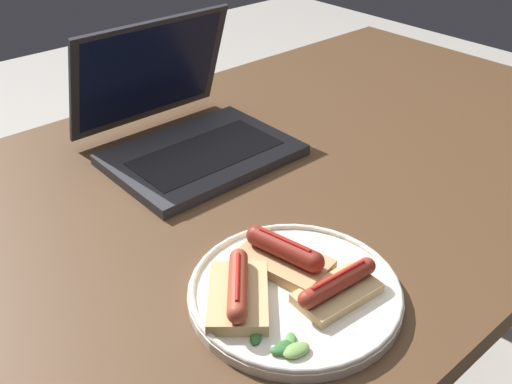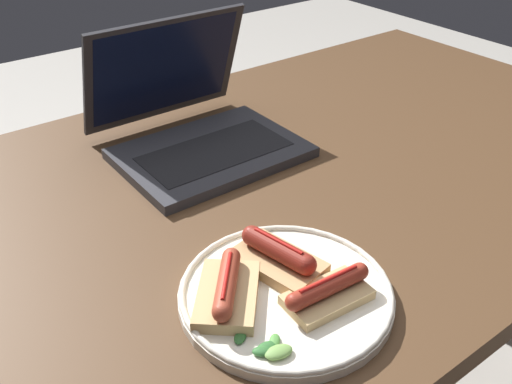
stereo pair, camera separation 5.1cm
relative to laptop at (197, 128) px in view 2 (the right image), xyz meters
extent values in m
cube|color=#4C331E|center=(0.09, -0.16, -0.06)|extent=(1.50, 0.86, 0.04)
cylinder|color=#4C331E|center=(0.75, 0.18, -0.43)|extent=(0.06, 0.06, 0.70)
cube|color=#2D2D33|center=(0.00, -0.04, -0.03)|extent=(0.31, 0.22, 0.02)
cube|color=black|center=(0.00, -0.06, -0.02)|extent=(0.25, 0.12, 0.00)
cube|color=#2D2D33|center=(0.00, 0.11, 0.08)|extent=(0.31, 0.08, 0.20)
cube|color=#0C1433|center=(0.00, 0.10, 0.08)|extent=(0.28, 0.06, 0.18)
cylinder|color=silver|center=(-0.12, -0.40, -0.03)|extent=(0.26, 0.26, 0.01)
torus|color=silver|center=(-0.12, -0.40, -0.03)|extent=(0.26, 0.26, 0.01)
cube|color=tan|center=(-0.09, -0.44, -0.02)|extent=(0.11, 0.06, 0.01)
cylinder|color=maroon|center=(-0.09, -0.44, 0.00)|extent=(0.10, 0.03, 0.02)
sphere|color=maroon|center=(-0.05, -0.44, 0.00)|extent=(0.02, 0.02, 0.02)
sphere|color=maroon|center=(-0.14, -0.44, 0.00)|extent=(0.02, 0.02, 0.02)
cylinder|color=red|center=(-0.09, -0.44, 0.01)|extent=(0.08, 0.01, 0.01)
cube|color=tan|center=(-0.19, -0.37, -0.02)|extent=(0.13, 0.13, 0.02)
cylinder|color=#9E3D28|center=(-0.19, -0.37, 0.00)|extent=(0.08, 0.09, 0.02)
sphere|color=#9E3D28|center=(-0.16, -0.33, 0.00)|extent=(0.02, 0.02, 0.02)
sphere|color=#9E3D28|center=(-0.22, -0.40, 0.00)|extent=(0.02, 0.02, 0.02)
cylinder|color=red|center=(-0.19, -0.37, 0.01)|extent=(0.06, 0.07, 0.01)
cube|color=tan|center=(-0.10, -0.36, -0.02)|extent=(0.09, 0.13, 0.02)
cylinder|color=maroon|center=(-0.10, -0.36, 0.00)|extent=(0.04, 0.09, 0.03)
sphere|color=maroon|center=(-0.09, -0.40, 0.00)|extent=(0.03, 0.03, 0.03)
sphere|color=maroon|center=(-0.11, -0.31, 0.00)|extent=(0.03, 0.03, 0.03)
cylinder|color=red|center=(-0.10, -0.36, 0.01)|extent=(0.02, 0.08, 0.01)
ellipsoid|color=#4C8E3D|center=(-0.18, -0.45, -0.03)|extent=(0.02, 0.02, 0.01)
ellipsoid|color=#2D662D|center=(-0.20, -0.46, -0.02)|extent=(0.03, 0.02, 0.01)
ellipsoid|color=#2D662D|center=(-0.20, -0.46, -0.02)|extent=(0.03, 0.02, 0.01)
ellipsoid|color=#2D662D|center=(-0.18, -0.47, -0.03)|extent=(0.02, 0.02, 0.00)
ellipsoid|color=#2D662D|center=(-0.21, -0.43, -0.03)|extent=(0.02, 0.02, 0.00)
ellipsoid|color=#709E4C|center=(-0.19, -0.47, -0.02)|extent=(0.04, 0.03, 0.01)
camera|label=1|loc=(-0.50, -0.76, 0.45)|focal=40.00mm
camera|label=2|loc=(-0.46, -0.79, 0.45)|focal=40.00mm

